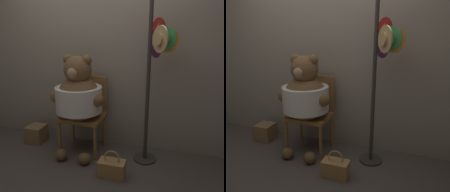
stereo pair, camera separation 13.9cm
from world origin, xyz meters
The scene contains 7 objects.
ground_plane centered at (0.00, 0.00, 0.00)m, with size 14.00×14.00×0.00m, color #4C423D.
wall_back centered at (0.00, 0.67, 1.12)m, with size 8.00×0.10×2.23m.
chair centered at (-0.13, 0.40, 0.55)m, with size 0.54×0.44×0.99m.
teddy_bear centered at (-0.14, 0.25, 0.78)m, with size 0.69×0.62×1.29m.
hat_display_rack centered at (0.78, 0.30, 1.13)m, with size 0.44×0.47×1.86m.
handbag_on_ground centered at (0.40, -0.13, 0.10)m, with size 0.29×0.16×0.32m.
wooden_crate centered at (-0.88, 0.34, 0.12)m, with size 0.24×0.24×0.24m.
Camera 2 is at (1.12, -2.08, 1.52)m, focal length 35.00 mm.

